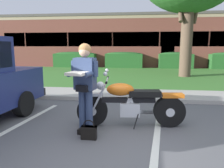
{
  "coord_description": "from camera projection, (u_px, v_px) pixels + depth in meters",
  "views": [
    {
      "loc": [
        0.42,
        -3.39,
        1.65
      ],
      "look_at": [
        -0.15,
        1.23,
        0.85
      ],
      "focal_mm": 35.24,
      "sensor_mm": 36.0,
      "label": 1
    }
  ],
  "objects": [
    {
      "name": "grass_lawn",
      "position": [
        131.0,
        75.0,
        12.44
      ],
      "size": [
        60.0,
        8.55,
        0.06
      ],
      "primitive_type": "cube",
      "color": "#3D752D",
      "rests_on": "ground"
    },
    {
      "name": "curb_strip",
      "position": [
        125.0,
        99.0,
        6.68
      ],
      "size": [
        60.0,
        0.2,
        0.12
      ],
      "primitive_type": "cube",
      "color": "#ADA89E",
      "rests_on": "ground"
    },
    {
      "name": "hedge_left",
      "position": [
        75.0,
        59.0,
        17.19
      ],
      "size": [
        3.24,
        0.9,
        1.24
      ],
      "color": "#235623",
      "rests_on": "ground"
    },
    {
      "name": "hedge_center_left",
      "position": [
        124.0,
        60.0,
        16.72
      ],
      "size": [
        2.79,
        0.9,
        1.24
      ],
      "color": "#235623",
      "rests_on": "ground"
    },
    {
      "name": "ground_plane",
      "position": [
        112.0,
        147.0,
        3.65
      ],
      "size": [
        140.0,
        140.0,
        0.0
      ],
      "primitive_type": "plane",
      "color": "#565659"
    },
    {
      "name": "stall_stripe_1",
      "position": [
        156.0,
        144.0,
        3.75
      ],
      "size": [
        0.63,
        4.38,
        0.01
      ],
      "primitive_type": "cube",
      "rotation": [
        0.0,
        0.0,
        -0.12
      ],
      "color": "silver",
      "rests_on": "ground"
    },
    {
      "name": "handbag",
      "position": [
        89.0,
        131.0,
        3.94
      ],
      "size": [
        0.28,
        0.13,
        0.36
      ],
      "color": "black",
      "rests_on": "ground"
    },
    {
      "name": "motorcycle",
      "position": [
        135.0,
        104.0,
        4.54
      ],
      "size": [
        2.24,
        0.82,
        1.18
      ],
      "color": "black",
      "rests_on": "ground"
    },
    {
      "name": "brick_building",
      "position": [
        119.0,
        42.0,
        22.03
      ],
      "size": [
        21.34,
        10.32,
        4.19
      ],
      "color": "brown",
      "rests_on": "ground"
    },
    {
      "name": "hedge_center_right",
      "position": [
        176.0,
        60.0,
        16.26
      ],
      "size": [
        2.45,
        0.9,
        1.24
      ],
      "color": "#235623",
      "rests_on": "ground"
    },
    {
      "name": "rider_person",
      "position": [
        85.0,
        82.0,
        4.06
      ],
      "size": [
        0.53,
        0.63,
        1.7
      ],
      "color": "black",
      "rests_on": "ground"
    },
    {
      "name": "concrete_walk",
      "position": [
        126.0,
        94.0,
        7.52
      ],
      "size": [
        60.0,
        1.5,
        0.08
      ],
      "primitive_type": "cube",
      "color": "#ADA89E",
      "rests_on": "ground"
    }
  ]
}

